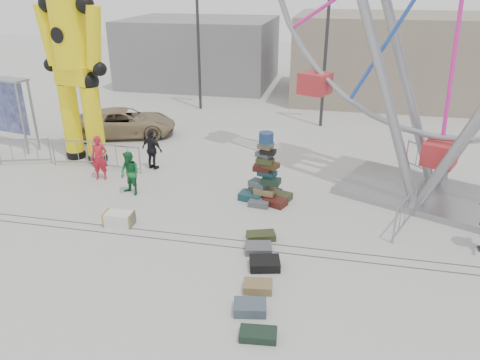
% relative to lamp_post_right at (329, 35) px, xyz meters
% --- Properties ---
extents(ground, '(90.00, 90.00, 0.00)m').
position_rel_lamp_post_right_xyz_m(ground, '(-3.09, -13.00, -4.48)').
color(ground, '#9E9E99').
rests_on(ground, ground).
extents(track_line_near, '(40.00, 0.04, 0.01)m').
position_rel_lamp_post_right_xyz_m(track_line_near, '(-3.09, -12.40, -4.48)').
color(track_line_near, '#47443F').
rests_on(track_line_near, ground).
extents(track_line_far, '(40.00, 0.04, 0.01)m').
position_rel_lamp_post_right_xyz_m(track_line_far, '(-3.09, -12.00, -4.48)').
color(track_line_far, '#47443F').
rests_on(track_line_far, ground).
extents(building_right, '(12.00, 8.00, 5.00)m').
position_rel_lamp_post_right_xyz_m(building_right, '(3.91, 7.00, -1.98)').
color(building_right, gray).
rests_on(building_right, ground).
extents(building_left, '(10.00, 8.00, 4.40)m').
position_rel_lamp_post_right_xyz_m(building_left, '(-9.09, 9.00, -2.28)').
color(building_left, gray).
rests_on(building_left, ground).
extents(lamp_post_right, '(1.41, 0.25, 8.00)m').
position_rel_lamp_post_right_xyz_m(lamp_post_right, '(0.00, 0.00, 0.00)').
color(lamp_post_right, '#2D2D30').
rests_on(lamp_post_right, ground).
extents(lamp_post_left, '(1.41, 0.25, 8.00)m').
position_rel_lamp_post_right_xyz_m(lamp_post_left, '(-7.00, 2.00, 0.00)').
color(lamp_post_left, '#2D2D30').
rests_on(lamp_post_left, ground).
extents(suitcase_tower, '(1.85, 1.55, 2.44)m').
position_rel_lamp_post_right_xyz_m(suitcase_tower, '(-1.48, -9.18, -3.80)').
color(suitcase_tower, '#183F49').
rests_on(suitcase_tower, ground).
extents(crash_test_dummy, '(3.08, 1.35, 7.70)m').
position_rel_lamp_post_right_xyz_m(crash_test_dummy, '(-9.41, -6.90, -0.42)').
color(crash_test_dummy, black).
rests_on(crash_test_dummy, ground).
extents(steamer_trunk, '(0.90, 0.54, 0.41)m').
position_rel_lamp_post_right_xyz_m(steamer_trunk, '(-5.59, -11.85, -4.28)').
color(steamer_trunk, silver).
rests_on(steamer_trunk, ground).
extents(row_case_0, '(0.93, 0.69, 0.20)m').
position_rel_lamp_post_right_xyz_m(row_case_0, '(-1.17, -11.78, -4.38)').
color(row_case_0, '#323A1D').
rests_on(row_case_0, ground).
extents(row_case_1, '(0.84, 0.70, 0.21)m').
position_rel_lamp_post_right_xyz_m(row_case_1, '(-1.13, -12.45, -4.38)').
color(row_case_1, '#55575D').
rests_on(row_case_1, ground).
extents(row_case_2, '(0.91, 0.77, 0.25)m').
position_rel_lamp_post_right_xyz_m(row_case_2, '(-0.83, -13.20, -4.35)').
color(row_case_2, black).
rests_on(row_case_2, ground).
extents(row_case_3, '(0.77, 0.57, 0.21)m').
position_rel_lamp_post_right_xyz_m(row_case_3, '(-0.84, -14.19, -4.37)').
color(row_case_3, olive).
rests_on(row_case_3, ground).
extents(row_case_4, '(0.83, 0.65, 0.24)m').
position_rel_lamp_post_right_xyz_m(row_case_4, '(-0.87, -15.02, -4.36)').
color(row_case_4, '#445561').
rests_on(row_case_4, ground).
extents(row_case_5, '(0.83, 0.52, 0.18)m').
position_rel_lamp_post_right_xyz_m(row_case_5, '(-0.54, -15.81, -4.39)').
color(row_case_5, black).
rests_on(row_case_5, ground).
extents(barricade_dummy_a, '(1.94, 0.70, 1.10)m').
position_rel_lamp_post_right_xyz_m(barricade_dummy_a, '(-11.56, -7.93, -3.93)').
color(barricade_dummy_a, gray).
rests_on(barricade_dummy_a, ground).
extents(barricade_dummy_b, '(1.99, 0.44, 1.10)m').
position_rel_lamp_post_right_xyz_m(barricade_dummy_b, '(-9.34, -7.64, -3.93)').
color(barricade_dummy_b, gray).
rests_on(barricade_dummy_b, ground).
extents(barricade_dummy_c, '(2.00, 0.23, 1.10)m').
position_rel_lamp_post_right_xyz_m(barricade_dummy_c, '(-7.59, -7.79, -3.93)').
color(barricade_dummy_c, gray).
rests_on(barricade_dummy_c, ground).
extents(barricade_wheel_front, '(0.86, 1.88, 1.10)m').
position_rel_lamp_post_right_xyz_m(barricade_wheel_front, '(2.96, -10.29, -3.93)').
color(barricade_wheel_front, gray).
rests_on(barricade_wheel_front, ground).
extents(barricade_wheel_back, '(1.36, 1.60, 1.10)m').
position_rel_lamp_post_right_xyz_m(barricade_wheel_back, '(4.23, -5.61, -3.93)').
color(barricade_wheel_back, gray).
rests_on(barricade_wheel_back, ground).
extents(pedestrian_red, '(0.68, 0.52, 1.69)m').
position_rel_lamp_post_right_xyz_m(pedestrian_red, '(-7.83, -8.67, -3.64)').
color(pedestrian_red, red).
rests_on(pedestrian_red, ground).
extents(pedestrian_green, '(0.93, 0.85, 1.56)m').
position_rel_lamp_post_right_xyz_m(pedestrian_green, '(-6.16, -9.68, -3.70)').
color(pedestrian_green, '#196732').
rests_on(pedestrian_green, ground).
extents(pedestrian_black, '(1.02, 0.66, 1.62)m').
position_rel_lamp_post_right_xyz_m(pedestrian_black, '(-6.30, -7.30, -3.67)').
color(pedestrian_black, black).
rests_on(pedestrian_black, ground).
extents(parked_suv, '(5.23, 3.61, 1.33)m').
position_rel_lamp_post_right_xyz_m(parked_suv, '(-9.18, -3.63, -3.82)').
color(parked_suv, '#8F7B5C').
rests_on(parked_suv, ground).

